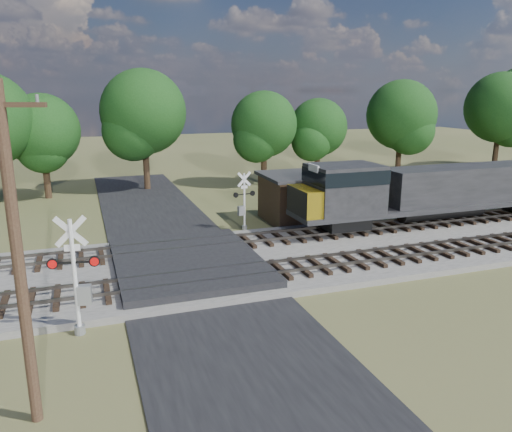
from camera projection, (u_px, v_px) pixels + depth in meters
name	position (u px, v px, depth m)	size (l,w,h in m)	color
ground	(190.00, 273.00, 24.49)	(160.00, 160.00, 0.00)	#4E552D
ballast_bed	(362.00, 247.00, 28.13)	(140.00, 10.00, 0.30)	gray
road	(190.00, 272.00, 24.48)	(7.00, 60.00, 0.08)	black
crossing_panel	(188.00, 264.00, 24.87)	(7.00, 9.00, 0.62)	#262628
track_near	(264.00, 271.00, 23.56)	(140.00, 2.60, 0.33)	black
track_far	(233.00, 242.00, 28.14)	(140.00, 2.60, 0.33)	black
crossing_signal_near	(79.00, 286.00, 17.92)	(1.81, 0.43, 4.50)	silver
crossing_signal_far	(243.00, 206.00, 31.71)	(1.51, 0.37, 3.77)	silver
utility_pole	(17.00, 253.00, 12.42)	(2.11, 0.84, 8.98)	#3B241B
equipment_shed	(298.00, 197.00, 33.99)	(4.84, 4.84, 3.24)	#4F3621
treeline	(234.00, 115.00, 44.49)	(82.63, 10.41, 11.56)	black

